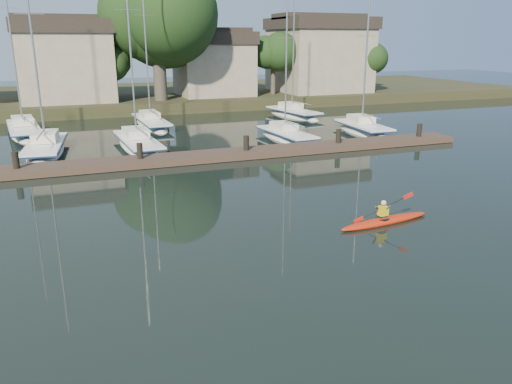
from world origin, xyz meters
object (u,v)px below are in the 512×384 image
object	(u,v)px
sailboat_1	(46,156)
sailboat_4	(363,135)
sailboat_3	(286,141)
sailboat_5	(25,136)
sailboat_2	(138,150)
dock	(195,157)
sailboat_7	(293,118)
kayak	(385,220)
sailboat_6	(152,128)

from	to	relation	value
sailboat_1	sailboat_4	distance (m)	21.42
sailboat_3	sailboat_5	world-z (taller)	sailboat_5
sailboat_2	sailboat_5	size ratio (longest dim) A/B	0.96
dock	sailboat_4	xyz separation A→B (m)	(13.58, 4.44, -0.39)
sailboat_4	sailboat_7	bearing A→B (deg)	102.47
kayak	sailboat_3	size ratio (longest dim) A/B	0.35
kayak	sailboat_3	xyz separation A→B (m)	(3.27, 16.14, -0.32)
sailboat_4	sailboat_6	xyz separation A→B (m)	(-13.90, 8.41, 0.03)
sailboat_7	dock	bearing A→B (deg)	-141.66
sailboat_1	dock	bearing A→B (deg)	-28.45
sailboat_5	sailboat_6	size ratio (longest dim) A/B	1.04
sailboat_3	sailboat_6	world-z (taller)	sailboat_6
dock	sailboat_7	size ratio (longest dim) A/B	2.78
kayak	sailboat_1	distance (m)	20.99
kayak	sailboat_7	bearing A→B (deg)	65.69
dock	sailboat_5	xyz separation A→B (m)	(-9.41, 12.36, -0.39)
sailboat_2	sailboat_7	size ratio (longest dim) A/B	1.14
dock	sailboat_2	xyz separation A→B (m)	(-2.48, 4.78, -0.38)
dock	sailboat_6	xyz separation A→B (m)	(-0.32, 12.85, -0.37)
sailboat_4	sailboat_3	bearing A→B (deg)	-172.29
sailboat_5	sailboat_3	bearing A→B (deg)	-33.36
sailboat_6	sailboat_7	xyz separation A→B (m)	(12.54, 0.66, -0.02)
sailboat_6	sailboat_5	bearing A→B (deg)	-179.27
sailboat_1	sailboat_5	world-z (taller)	sailboat_5
sailboat_1	kayak	bearing A→B (deg)	-50.38
kayak	sailboat_1	bearing A→B (deg)	117.81
kayak	dock	size ratio (longest dim) A/B	0.12
sailboat_4	sailboat_5	size ratio (longest dim) A/B	0.80
sailboat_4	sailboat_7	size ratio (longest dim) A/B	0.96
dock	sailboat_1	world-z (taller)	sailboat_1
sailboat_1	sailboat_6	bearing A→B (deg)	50.75
kayak	sailboat_5	size ratio (longest dim) A/B	0.27
kayak	sailboat_6	size ratio (longest dim) A/B	0.29
sailboat_3	sailboat_5	size ratio (longest dim) A/B	0.78
kayak	sailboat_6	distance (m)	25.34
sailboat_4	sailboat_7	distance (m)	9.17
kayak	sailboat_4	size ratio (longest dim) A/B	0.34
kayak	sailboat_4	xyz separation A→B (m)	(9.54, 16.55, -0.34)
sailboat_1	sailboat_4	xyz separation A→B (m)	(21.40, -0.76, -0.01)
sailboat_6	sailboat_7	distance (m)	12.56
sailboat_2	sailboat_4	xyz separation A→B (m)	(16.06, -0.33, -0.02)
sailboat_2	sailboat_7	xyz separation A→B (m)	(14.70, 8.74, -0.01)
sailboat_3	sailboat_7	distance (m)	10.68
sailboat_3	sailboat_4	distance (m)	6.28
sailboat_4	dock	bearing A→B (deg)	-157.94
sailboat_4	sailboat_5	xyz separation A→B (m)	(-22.99, 7.91, 0.01)
sailboat_1	sailboat_6	distance (m)	10.71
sailboat_5	sailboat_7	distance (m)	21.66
sailboat_1	sailboat_7	bearing A→B (deg)	27.72
sailboat_5	sailboat_7	bearing A→B (deg)	-3.83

